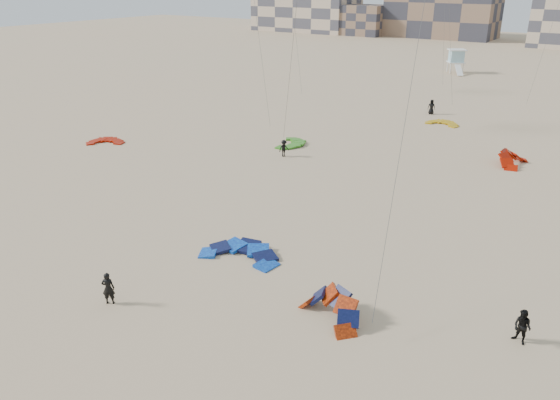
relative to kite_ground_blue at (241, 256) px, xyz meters
The scene contains 15 objects.
ground 4.97m from the kite_ground_blue, 102.14° to the right, with size 320.00×320.00×0.00m, color tan.
kite_ground_blue is the anchor object (origin of this frame).
kite_ground_orange 7.90m from the kite_ground_blue, 19.11° to the right, with size 3.46×2.84×2.12m, color #E93D09, non-canonical shape.
kite_ground_red 28.10m from the kite_ground_blue, 155.95° to the left, with size 3.27×3.45×0.54m, color #B11100, non-canonical shape.
kite_ground_green 23.46m from the kite_ground_blue, 115.30° to the left, with size 3.73×3.95×0.49m, color #3D8F1A, non-canonical shape.
kite_ground_red_far 28.37m from the kite_ground_blue, 70.13° to the left, with size 3.66×3.29×1.97m, color #B11100, non-canonical shape.
kite_ground_yellow 37.16m from the kite_ground_blue, 90.16° to the left, with size 3.32×3.48×0.54m, color #CFA104, non-canonical shape.
kitesurfer_main 8.08m from the kite_ground_blue, 107.93° to the right, with size 0.64×0.42×1.75m, color black.
kitesurfer_b 15.56m from the kite_ground_blue, ahead, with size 0.82×0.64×1.69m, color black.
kitesurfer_c 19.52m from the kite_ground_blue, 115.68° to the left, with size 1.01×0.58×1.56m, color black.
kitesurfer_e 41.37m from the kite_ground_blue, 93.95° to the left, with size 0.86×0.56×1.75m, color black.
lifeguard_tower_far 73.71m from the kite_ground_blue, 97.62° to the left, with size 3.79×5.86×3.90m.
condo_west_a 144.07m from the kite_ground_blue, 119.58° to the left, with size 30.00×15.00×14.00m, color #C9B093.
condo_west_b 133.13m from the kite_ground_blue, 103.52° to the left, with size 28.00×14.00×18.00m, color #82644F.
condo_fill_left 133.36m from the kite_ground_blue, 112.51° to the left, with size 12.00×10.00×8.00m, color #82644F.
Camera 1 is at (18.82, -17.66, 15.38)m, focal length 35.00 mm.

